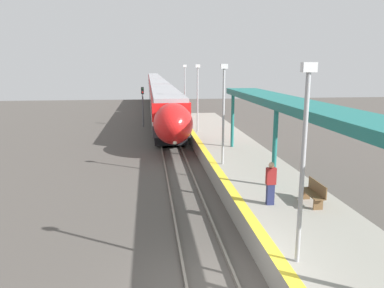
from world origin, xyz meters
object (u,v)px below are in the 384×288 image
Objects in this scene: person_waiting at (271,183)px; lamppost_near at (304,153)px; lamppost_far at (198,94)px; railway_signal at (143,102)px; train at (157,88)px; platform_bench at (314,193)px; lamppost_farthest at (185,86)px; lamppost_mid at (223,108)px.

person_waiting is 0.32× the size of lamppost_near.
person_waiting is 16.50m from lamppost_far.
lamppost_far is (4.43, -8.46, 1.46)m from railway_signal.
train is 17.26× the size of lamppost_far.
lamppost_farthest is at bearing 94.88° from platform_bench.
lamppost_near is 30.80m from lamppost_farthest.
lamppost_mid is at bearing -90.00° from lamppost_far.
railway_signal is (-5.05, 24.80, 0.71)m from person_waiting.
lamppost_far is (-2.29, 16.51, 2.56)m from platform_bench.
platform_bench is at bearing -82.11° from lamppost_far.
lamppost_farthest is (0.00, 30.80, 0.00)m from lamppost_near.
lamppost_farthest reaches higher than railway_signal.
lamppost_mid is (-2.29, 6.24, 2.56)m from platform_bench.
person_waiting reaches higher than platform_bench.
lamppost_far is at bearing 97.89° from platform_bench.
person_waiting is at bearing -84.12° from lamppost_mid.
person_waiting is 0.32× the size of lamppost_farthest.
platform_bench is (4.54, -55.74, -0.80)m from train.
lamppost_farthest reaches higher than train.
train is 30.85m from railway_signal.
lamppost_near is at bearing -81.32° from railway_signal.
lamppost_farthest reaches higher than platform_bench.
lamppost_mid is at bearing -87.40° from train.
lamppost_far is at bearing -62.38° from railway_signal.
lamppost_mid is at bearing -90.00° from lamppost_farthest.
lamppost_near is at bearing -90.00° from lamppost_mid.
lamppost_near is at bearing -119.63° from platform_bench.
lamppost_far is at bearing -86.72° from train.
railway_signal is 9.66m from lamppost_far.
lamppost_farthest is (-0.63, 26.61, 2.17)m from person_waiting.
lamppost_farthest is (0.00, 10.27, 0.00)m from lamppost_far.
railway_signal is at bearing 117.62° from lamppost_far.
person_waiting is (2.87, -55.57, -0.41)m from train.
lamppost_farthest is at bearing 90.00° from lamppost_mid.
train is 55.65m from person_waiting.
platform_bench is 1.72m from person_waiting.
lamppost_near is at bearing -90.00° from lamppost_farthest.
lamppost_near and lamppost_far have the same top height.
lamppost_mid is (2.25, -49.50, 1.76)m from train.
railway_signal is 0.76× the size of lamppost_mid.
train is at bearing 94.44° from lamppost_farthest.
lamppost_mid is (-0.63, 6.07, 2.17)m from person_waiting.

